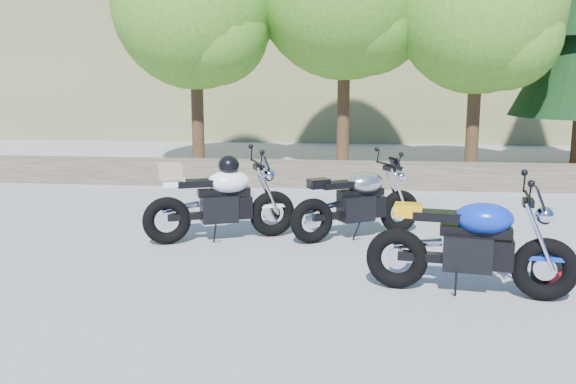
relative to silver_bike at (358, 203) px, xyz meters
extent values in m
plane|color=gray|center=(-1.12, -1.60, -0.50)|extent=(90.00, 90.00, 0.00)
cube|color=#484230|center=(-1.12, 3.90, -0.25)|extent=(22.00, 0.55, 0.50)
cylinder|color=#382314|center=(-3.62, 5.60, 1.02)|extent=(0.28, 0.28, 3.02)
sphere|color=#417D1B|center=(-3.62, 5.60, 3.28)|extent=(3.67, 3.67, 3.67)
sphere|color=#417D1B|center=(-3.12, 5.30, 2.64)|extent=(2.38, 2.38, 2.38)
cylinder|color=#382314|center=(-0.32, 6.00, 1.18)|extent=(0.28, 0.28, 3.36)
sphere|color=#417D1B|center=(0.18, 5.70, 2.98)|extent=(2.64, 2.64, 2.64)
cylinder|color=#382314|center=(2.48, 5.40, 0.96)|extent=(0.28, 0.28, 2.91)
sphere|color=#417D1B|center=(2.48, 5.40, 3.14)|extent=(3.54, 3.54, 3.54)
sphere|color=#417D1B|center=(2.98, 5.10, 2.52)|extent=(2.29, 2.29, 2.29)
torus|color=black|center=(0.60, 0.34, -0.18)|extent=(0.62, 0.45, 0.62)
torus|color=black|center=(-0.62, -0.36, -0.18)|extent=(0.62, 0.45, 0.62)
cylinder|color=silver|center=(0.60, 0.34, -0.18)|extent=(0.21, 0.14, 0.21)
cylinder|color=silver|center=(-0.62, -0.36, -0.18)|extent=(0.21, 0.14, 0.21)
cube|color=black|center=(-0.03, -0.02, -0.07)|extent=(0.55, 0.49, 0.35)
cube|color=black|center=(0.03, 0.02, 0.15)|extent=(0.67, 0.47, 0.10)
ellipsoid|color=#A8A8AD|center=(0.09, 0.05, 0.28)|extent=(0.67, 0.61, 0.30)
cube|color=black|center=(-0.28, -0.16, 0.28)|extent=(0.53, 0.43, 0.09)
cube|color=black|center=(-0.54, -0.31, 0.32)|extent=(0.33, 0.31, 0.13)
cylinder|color=black|center=(0.43, 0.25, 0.51)|extent=(0.35, 0.57, 0.03)
sphere|color=silver|center=(0.56, 0.32, 0.34)|extent=(0.18, 0.18, 0.18)
torus|color=black|center=(-1.20, -0.04, -0.17)|extent=(0.67, 0.40, 0.65)
torus|color=black|center=(-2.56, -0.60, -0.17)|extent=(0.67, 0.40, 0.65)
cylinder|color=silver|center=(-1.20, -0.04, -0.17)|extent=(0.22, 0.12, 0.22)
cylinder|color=silver|center=(-2.56, -0.60, -0.17)|extent=(0.22, 0.12, 0.22)
cube|color=black|center=(-1.90, -0.33, -0.05)|extent=(0.57, 0.47, 0.37)
cube|color=black|center=(-1.83, -0.30, 0.18)|extent=(0.72, 0.42, 0.10)
ellipsoid|color=white|center=(-1.77, -0.27, 0.32)|extent=(0.69, 0.59, 0.31)
cube|color=black|center=(-2.18, -0.44, 0.32)|extent=(0.56, 0.40, 0.09)
cube|color=white|center=(-2.47, -0.56, 0.36)|extent=(0.34, 0.30, 0.13)
cylinder|color=black|center=(-1.39, -0.12, 0.56)|extent=(0.29, 0.64, 0.03)
sphere|color=silver|center=(-1.24, -0.06, 0.38)|extent=(0.18, 0.18, 0.18)
ellipsoid|color=black|center=(-1.77, -0.27, 0.55)|extent=(0.38, 0.39, 0.27)
cube|color=#987D58|center=(-2.50, -0.58, 0.50)|extent=(0.38, 0.36, 0.20)
torus|color=black|center=(1.88, -2.30, -0.16)|extent=(0.68, 0.27, 0.66)
torus|color=black|center=(0.41, -2.06, -0.16)|extent=(0.68, 0.27, 0.66)
cylinder|color=silver|center=(1.88, -2.30, -0.16)|extent=(0.23, 0.08, 0.23)
cylinder|color=silver|center=(0.41, -2.06, -0.16)|extent=(0.23, 0.08, 0.23)
cube|color=black|center=(1.12, -2.18, -0.04)|extent=(0.54, 0.38, 0.37)
cube|color=black|center=(1.19, -2.19, 0.19)|extent=(0.74, 0.28, 0.10)
ellipsoid|color=#0C2BB7|center=(1.27, -2.20, 0.33)|extent=(0.65, 0.49, 0.32)
cube|color=black|center=(0.82, -2.13, 0.33)|extent=(0.55, 0.31, 0.09)
cube|color=#F6A30C|center=(0.51, -2.08, 0.37)|extent=(0.32, 0.25, 0.13)
cylinder|color=black|center=(1.68, -2.26, 0.57)|extent=(0.14, 0.68, 0.03)
sphere|color=silver|center=(1.84, -2.29, 0.40)|extent=(0.19, 0.19, 0.19)
cube|color=black|center=(2.08, -1.81, -0.28)|extent=(0.38, 0.33, 0.43)
cube|color=maroon|center=(2.13, -1.93, -0.40)|extent=(0.24, 0.14, 0.18)
camera|label=1|loc=(-0.09, -8.77, 1.85)|focal=40.00mm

